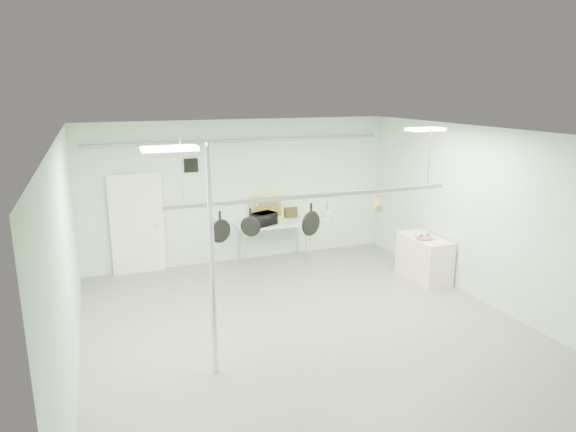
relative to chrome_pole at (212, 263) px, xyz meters
name	(u,v)px	position (x,y,z in m)	size (l,w,h in m)	color
floor	(311,333)	(1.70, 0.60, -1.60)	(8.00, 8.00, 0.00)	gray
ceiling	(313,135)	(1.70, 0.60, 1.59)	(7.00, 8.00, 0.02)	silver
back_wall	(241,191)	(1.70, 4.59, 0.00)	(7.00, 0.02, 3.20)	#A0C0AE
right_wall	(491,218)	(5.19, 0.60, 0.00)	(0.02, 8.00, 3.20)	#A0C0AE
door	(137,225)	(-0.60, 4.54, -0.55)	(1.10, 0.10, 2.20)	silver
wall_vent	(191,165)	(0.60, 4.57, 0.65)	(0.30, 0.04, 0.30)	black
conduit_pipe	(241,140)	(1.70, 4.50, 1.15)	(0.07, 0.07, 6.60)	gray
chrome_pole	(212,263)	(0.00, 0.00, 0.00)	(0.08, 0.08, 3.20)	silver
prep_table	(272,226)	(2.30, 4.20, -0.77)	(1.60, 0.70, 0.91)	#ACCAB6
side_cabinet	(424,258)	(4.85, 2.00, -1.15)	(0.60, 1.20, 0.90)	silver
pot_rack	(316,194)	(1.90, 0.90, 0.63)	(4.80, 0.06, 1.00)	#B7B7BC
light_panel_left	(170,149)	(-0.50, -0.20, 1.56)	(0.65, 0.30, 0.05)	white
light_panel_right	(425,129)	(4.10, 1.20, 1.56)	(0.65, 0.30, 0.05)	white
microwave	(264,219)	(2.08, 4.08, -0.55)	(0.51, 0.35, 0.28)	black
coffee_canister	(273,220)	(2.28, 4.10, -0.61)	(0.15, 0.15, 0.18)	white
painting_large	(267,208)	(2.29, 4.50, -0.41)	(0.78, 0.05, 0.58)	yellow
painting_small	(291,212)	(2.88, 4.50, -0.57)	(0.30, 0.04, 0.25)	#322511
fruit_bowl	(424,237)	(4.75, 1.91, -0.65)	(0.37, 0.37, 0.09)	silver
skillet_left	(220,226)	(0.34, 0.90, 0.25)	(0.36, 0.06, 0.48)	black
skillet_mid	(250,222)	(0.81, 0.90, 0.27)	(0.31, 0.06, 0.43)	black
skillet_right	(311,220)	(1.82, 0.90, 0.21)	(0.40, 0.06, 0.54)	black
whisk	(328,211)	(2.11, 0.90, 0.33)	(0.15, 0.15, 0.31)	silver
grater	(376,203)	(3.00, 0.90, 0.39)	(0.08, 0.02, 0.20)	#C07D16
saucepan	(378,205)	(3.04, 0.90, 0.36)	(0.13, 0.09, 0.24)	silver
fruit_cluster	(424,235)	(4.75, 1.91, -0.61)	(0.24, 0.24, 0.09)	#A60F16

